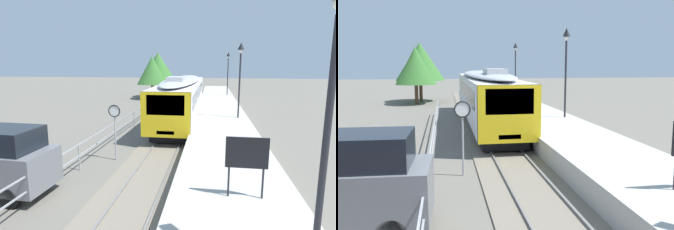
{
  "view_description": "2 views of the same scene",
  "coord_description": "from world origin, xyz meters",
  "views": [
    {
      "loc": [
        2.49,
        0.83,
        4.71
      ],
      "look_at": [
        0.0,
        16.7,
        1.8
      ],
      "focal_mm": 29.73,
      "sensor_mm": 36.0,
      "label": 1
    },
    {
      "loc": [
        -2.77,
        0.55,
        4.14
      ],
      "look_at": [
        0.0,
        16.7,
        1.8
      ],
      "focal_mm": 38.41,
      "sensor_mm": 36.0,
      "label": 2
    }
  ],
  "objects": [
    {
      "name": "commuter_train",
      "position": [
        0.0,
        24.9,
        2.14
      ],
      "size": [
        2.82,
        18.63,
        3.74
      ],
      "color": "silver",
      "rests_on": "track_rails"
    },
    {
      "name": "tree_behind_station_far",
      "position": [
        -5.34,
        41.22,
        4.37
      ],
      "size": [
        5.32,
        5.32,
        6.44
      ],
      "color": "brown",
      "rests_on": "ground"
    },
    {
      "name": "platform_lamp_mid_platform",
      "position": [
        4.46,
        21.4,
        4.62
      ],
      "size": [
        0.34,
        0.34,
        5.35
      ],
      "color": "#232328",
      "rests_on": "station_platform"
    },
    {
      "name": "platform_lamp_near_end",
      "position": [
        4.46,
        5.8,
        4.62
      ],
      "size": [
        0.34,
        0.34,
        5.35
      ],
      "color": "#232328",
      "rests_on": "station_platform"
    },
    {
      "name": "platform_notice_board",
      "position": [
        3.53,
        8.65,
        2.19
      ],
      "size": [
        1.2,
        0.08,
        1.8
      ],
      "color": "#232328",
      "rests_on": "station_platform"
    },
    {
      "name": "station_platform",
      "position": [
        3.25,
        22.0,
        0.45
      ],
      "size": [
        3.9,
        60.0,
        0.9
      ],
      "primitive_type": "cube",
      "color": "#B7B5AD",
      "rests_on": "ground"
    },
    {
      "name": "platform_lamp_far_end",
      "position": [
        4.46,
        36.99,
        4.62
      ],
      "size": [
        0.34,
        0.34,
        5.35
      ],
      "color": "#232328",
      "rests_on": "station_platform"
    },
    {
      "name": "carpark_fence",
      "position": [
        -3.3,
        12.0,
        0.91
      ],
      "size": [
        0.06,
        36.06,
        1.25
      ],
      "color": "#9EA0A5",
      "rests_on": "ground"
    },
    {
      "name": "ground_plane",
      "position": [
        -3.0,
        22.0,
        0.0
      ],
      "size": [
        160.0,
        160.0,
        0.0
      ],
      "primitive_type": "plane",
      "color": "#6B665B"
    },
    {
      "name": "speed_limit_sign",
      "position": [
        -2.15,
        13.57,
        2.12
      ],
      "size": [
        0.61,
        0.1,
        2.81
      ],
      "color": "#9EA0A5",
      "rests_on": "ground"
    },
    {
      "name": "track_rails",
      "position": [
        0.0,
        22.0,
        0.03
      ],
      "size": [
        3.2,
        60.0,
        0.14
      ],
      "color": "slate",
      "rests_on": "ground"
    },
    {
      "name": "tree_behind_carpark",
      "position": [
        -5.62,
        38.47,
        3.94
      ],
      "size": [
        4.16,
        4.16,
        5.85
      ],
      "color": "brown",
      "rests_on": "ground"
    }
  ]
}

